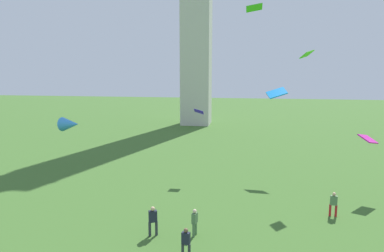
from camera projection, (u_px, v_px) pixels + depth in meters
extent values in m
cylinder|color=#2D3338|center=(156.00, 228.00, 20.43)|extent=(0.17, 0.17, 0.89)
cylinder|color=#2D3338|center=(150.00, 229.00, 20.30)|extent=(0.17, 0.17, 0.89)
cube|color=#1E2333|center=(153.00, 216.00, 20.24)|extent=(0.55, 0.47, 0.70)
sphere|color=#D8AD84|center=(153.00, 209.00, 20.16)|extent=(0.26, 0.26, 0.26)
cylinder|color=#51754C|center=(193.00, 231.00, 20.22)|extent=(0.15, 0.15, 0.80)
cylinder|color=#51754C|center=(196.00, 228.00, 20.56)|extent=(0.15, 0.15, 0.80)
cube|color=#51754C|center=(195.00, 218.00, 20.27)|extent=(0.34, 0.48, 0.64)
sphere|color=beige|center=(195.00, 211.00, 20.21)|extent=(0.23, 0.23, 0.23)
cylinder|color=#2D3338|center=(183.00, 250.00, 18.00)|extent=(0.15, 0.15, 0.80)
cylinder|color=#2D3338|center=(189.00, 251.00, 17.88)|extent=(0.15, 0.15, 0.80)
cube|color=#1E2333|center=(186.00, 238.00, 17.83)|extent=(0.47, 0.32, 0.64)
sphere|color=brown|center=(186.00, 230.00, 17.76)|extent=(0.23, 0.23, 0.23)
cylinder|color=red|center=(336.00, 211.00, 23.06)|extent=(0.15, 0.15, 0.82)
cylinder|color=red|center=(330.00, 210.00, 23.16)|extent=(0.15, 0.15, 0.82)
cube|color=#51754C|center=(334.00, 200.00, 22.99)|extent=(0.46, 0.29, 0.65)
sphere|color=#D8AD84|center=(334.00, 194.00, 22.92)|extent=(0.24, 0.24, 0.24)
cone|color=#3A93ED|center=(70.00, 124.00, 34.95)|extent=(2.42, 1.91, 1.60)
cube|color=green|center=(254.00, 8.00, 21.32)|extent=(1.01, 0.73, 0.48)
cube|color=#0785EC|center=(277.00, 93.00, 32.08)|extent=(2.03, 1.40, 1.12)
cube|color=#2712C4|center=(199.00, 112.00, 31.49)|extent=(0.88, 0.69, 0.58)
cube|color=#CA219D|center=(368.00, 139.00, 26.51)|extent=(1.81, 1.94, 0.85)
cube|color=#49DB1A|center=(307.00, 54.00, 27.74)|extent=(1.27, 1.45, 0.75)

